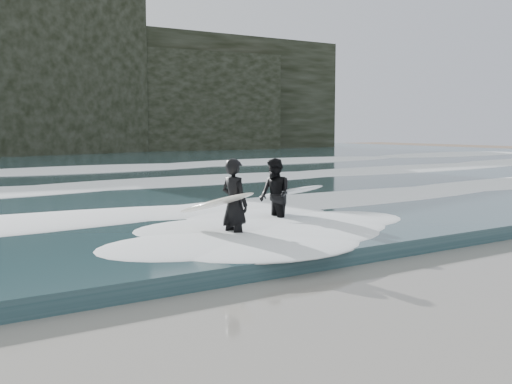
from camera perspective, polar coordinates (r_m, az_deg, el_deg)
ground at (r=8.09m, az=16.83°, el=-11.29°), size 120.00×120.00×0.00m
foam_near at (r=15.19m, az=-10.69°, el=-1.58°), size 60.00×3.20×0.20m
foam_mid at (r=21.74m, az=-18.21°, el=0.52°), size 60.00×4.00×0.24m
surfer_left at (r=12.20m, az=-2.35°, el=-1.04°), size 1.09×2.21×1.74m
surfer_right at (r=14.14m, az=1.91°, el=-0.27°), size 1.12×2.27×1.65m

